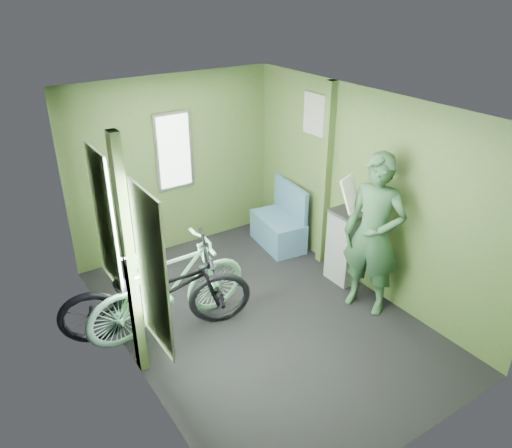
{
  "coord_description": "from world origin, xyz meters",
  "views": [
    {
      "loc": [
        -2.48,
        -3.63,
        3.34
      ],
      "look_at": [
        0.0,
        0.1,
        1.1
      ],
      "focal_mm": 35.0,
      "sensor_mm": 36.0,
      "label": 1
    }
  ],
  "objects_px": {
    "bicycle_mint": "(174,329)",
    "passenger": "(373,235)",
    "waste_box": "(344,246)",
    "bicycle_black": "(161,334)",
    "bench_seat": "(279,228)"
  },
  "relations": [
    {
      "from": "passenger",
      "to": "bench_seat",
      "type": "xyz_separation_m",
      "value": [
        0.04,
        1.7,
        -0.64
      ]
    },
    {
      "from": "bicycle_black",
      "to": "bench_seat",
      "type": "bearing_deg",
      "value": -49.84
    },
    {
      "from": "bicycle_mint",
      "to": "passenger",
      "type": "bearing_deg",
      "value": -113.23
    },
    {
      "from": "bicycle_black",
      "to": "waste_box",
      "type": "distance_m",
      "value": 2.34
    },
    {
      "from": "bicycle_mint",
      "to": "passenger",
      "type": "height_order",
      "value": "passenger"
    },
    {
      "from": "bicycle_mint",
      "to": "passenger",
      "type": "distance_m",
      "value": 2.32
    },
    {
      "from": "bicycle_black",
      "to": "bicycle_mint",
      "type": "distance_m",
      "value": 0.14
    },
    {
      "from": "bicycle_mint",
      "to": "passenger",
      "type": "xyz_separation_m",
      "value": [
        1.99,
        -0.81,
        0.9
      ]
    },
    {
      "from": "bicycle_black",
      "to": "bicycle_mint",
      "type": "height_order",
      "value": "bicycle_mint"
    },
    {
      "from": "passenger",
      "to": "waste_box",
      "type": "distance_m",
      "value": 0.73
    },
    {
      "from": "bench_seat",
      "to": "bicycle_black",
      "type": "bearing_deg",
      "value": -150.32
    },
    {
      "from": "waste_box",
      "to": "bench_seat",
      "type": "xyz_separation_m",
      "value": [
        -0.12,
        1.14,
        -0.2
      ]
    },
    {
      "from": "bicycle_mint",
      "to": "bench_seat",
      "type": "relative_size",
      "value": 2.02
    },
    {
      "from": "passenger",
      "to": "bicycle_black",
      "type": "bearing_deg",
      "value": -132.5
    },
    {
      "from": "bicycle_mint",
      "to": "waste_box",
      "type": "relative_size",
      "value": 1.94
    }
  ]
}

